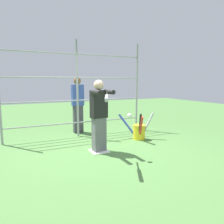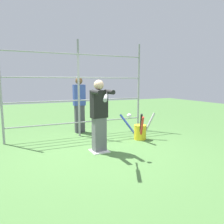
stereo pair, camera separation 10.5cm
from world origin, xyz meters
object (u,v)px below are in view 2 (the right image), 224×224
at_px(baseball_bat_swinging, 106,97).
at_px(softball_in_flight, 129,116).
at_px(batter, 99,114).
at_px(bystander_behind_fence, 79,104).
at_px(bat_bucket, 140,131).

xyz_separation_m(baseball_bat_swinging, softball_in_flight, (-0.61, -0.21, -0.41)).
xyz_separation_m(batter, bystander_behind_fence, (-0.14, -2.05, 0.01)).
bearing_deg(bat_bucket, bystander_behind_fence, -50.25).
distance_m(baseball_bat_swinging, softball_in_flight, 0.77).
bearing_deg(batter, bat_bucket, -160.19).
bearing_deg(batter, baseball_bat_swinging, 75.89).
height_order(baseball_bat_swinging, softball_in_flight, baseball_bat_swinging).
bearing_deg(softball_in_flight, bat_bucket, -130.54).
relative_size(batter, baseball_bat_swinging, 2.03).
height_order(softball_in_flight, bystander_behind_fence, bystander_behind_fence).
bearing_deg(batter, softball_in_flight, 119.02).
bearing_deg(bystander_behind_fence, batter, 86.14).
distance_m(batter, bat_bucket, 1.64).
height_order(batter, bystander_behind_fence, bystander_behind_fence).
bearing_deg(bystander_behind_fence, baseball_bat_swinging, 82.95).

